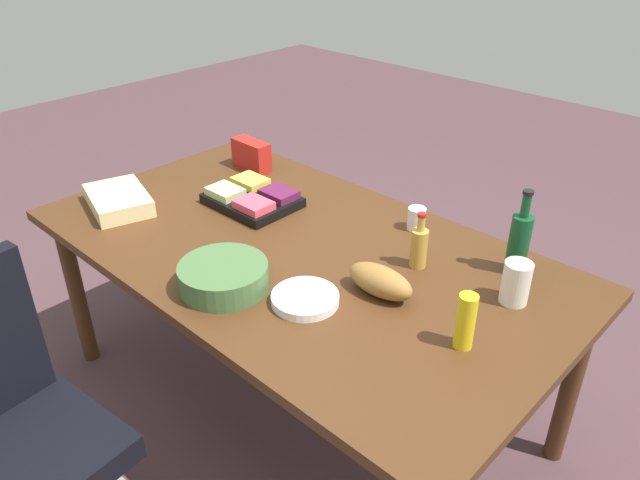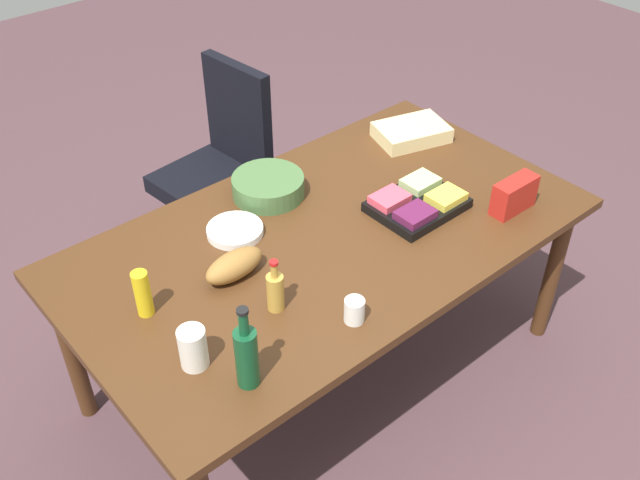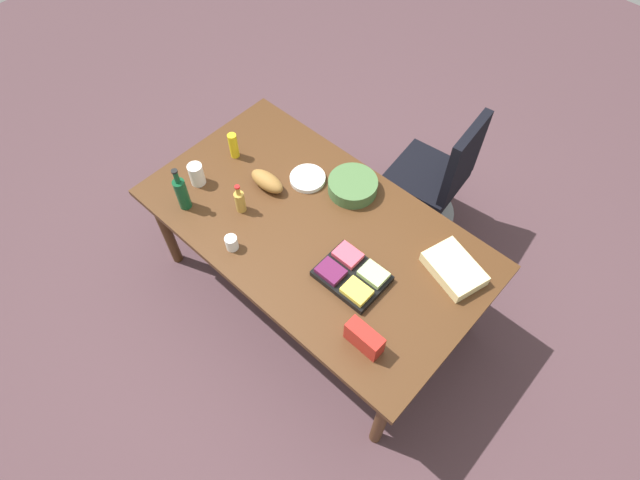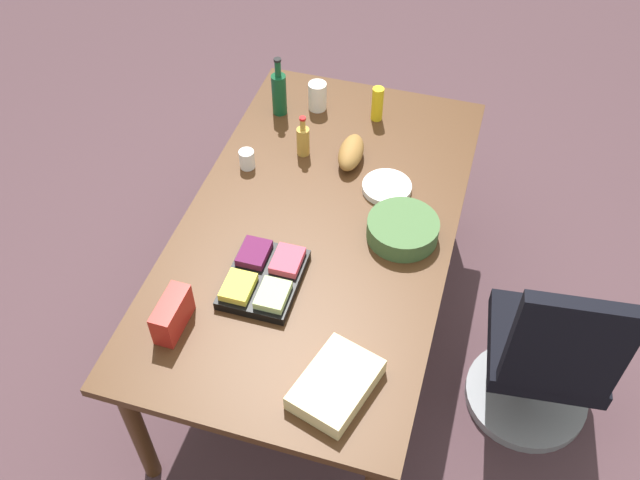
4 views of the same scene
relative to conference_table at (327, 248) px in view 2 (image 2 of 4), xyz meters
The scene contains 14 objects.
ground_plane 0.71m from the conference_table, ahead, with size 10.00×10.00×0.00m, color #4E353B.
conference_table is the anchor object (origin of this frame).
office_chair 1.11m from the conference_table, 99.22° to the right, with size 0.56×0.56×1.02m.
dressing_bottle 0.48m from the conference_table, 26.31° to the left, with size 0.06×0.06×0.21m.
fruit_platter 0.41m from the conference_table, 163.17° to the left, with size 0.36×0.28×0.07m.
bread_loaf 0.43m from the conference_table, ahead, with size 0.24×0.11×0.10m, color olive.
chip_bag_red 0.78m from the conference_table, 151.47° to the left, with size 0.20×0.08×0.14m, color red.
mustard_bottle 0.78m from the conference_table, ahead, with size 0.06×0.06×0.18m, color yellow.
sheet_cake 0.82m from the conference_table, 159.46° to the right, with size 0.32×0.22×0.07m, color beige.
salad_bowl 0.37m from the conference_table, 87.52° to the right, with size 0.30×0.30×0.09m, color #446839.
paper_cup 0.50m from the conference_table, 60.00° to the left, with size 0.07×0.07×0.09m, color white.
mayo_jar 0.80m from the conference_table, 17.35° to the left, with size 0.09×0.09×0.14m, color white.
wine_bottle 0.81m from the conference_table, 31.19° to the left, with size 0.08×0.08×0.31m.
paper_plate_stack 0.37m from the conference_table, 40.23° to the right, with size 0.22×0.22×0.03m, color white.
Camera 2 is at (1.46, 1.67, 2.52)m, focal length 40.61 mm.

